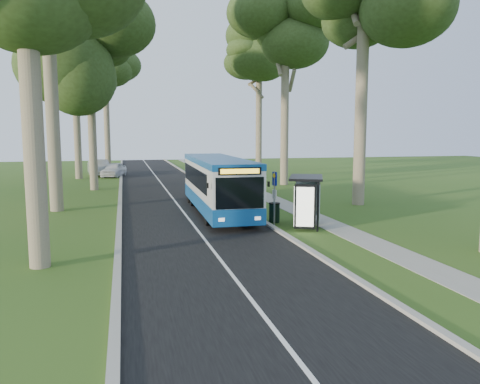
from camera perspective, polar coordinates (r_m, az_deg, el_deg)
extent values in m
plane|color=#32571B|center=(21.86, 4.16, -4.55)|extent=(120.00, 120.00, 0.00)
cube|color=black|center=(30.81, -7.90, -1.16)|extent=(7.00, 100.00, 0.02)
cube|color=#9E9B93|center=(31.36, -1.53, -0.85)|extent=(0.25, 100.00, 0.12)
cube|color=#9E9B93|center=(30.64, -14.42, -1.27)|extent=(0.25, 100.00, 0.12)
cube|color=white|center=(30.81, -7.90, -1.13)|extent=(0.12, 100.00, 0.00)
cube|color=gray|center=(32.15, 3.70, -0.76)|extent=(1.50, 100.00, 0.02)
cube|color=silver|center=(26.14, -2.78, 1.18)|extent=(2.70, 11.61, 2.74)
cube|color=#0F488C|center=(26.26, -2.77, -0.96)|extent=(2.73, 11.64, 0.77)
cube|color=#0F488C|center=(26.04, -2.80, 3.84)|extent=(2.73, 11.64, 0.31)
cube|color=black|center=(20.50, 0.38, -0.12)|extent=(2.17, 0.10, 1.40)
cube|color=yellow|center=(20.37, 0.40, 2.55)|extent=(1.73, 0.06, 0.21)
cube|color=black|center=(20.79, 0.32, -3.78)|extent=(2.31, 0.18, 0.29)
cylinder|color=black|center=(22.64, -3.69, -2.85)|extent=(0.29, 1.01, 1.00)
cylinder|color=black|center=(23.11, 1.60, -2.63)|extent=(0.29, 1.01, 1.00)
cylinder|color=black|center=(29.40, -6.12, -0.56)|extent=(0.29, 1.01, 1.00)
cylinder|color=black|center=(29.77, -1.98, -0.43)|extent=(0.29, 1.01, 1.00)
cylinder|color=gray|center=(22.54, 4.22, -0.79)|extent=(0.08, 0.08, 2.64)
cube|color=#0D1C96|center=(22.43, 4.25, 1.62)|extent=(0.12, 0.37, 0.65)
cylinder|color=yellow|center=(22.41, 4.16, 2.02)|extent=(0.07, 0.23, 0.23)
cube|color=white|center=(22.51, 4.23, -0.25)|extent=(0.12, 0.32, 0.42)
cube|color=black|center=(21.70, 10.58, -1.66)|extent=(0.12, 0.12, 2.29)
cube|color=black|center=(23.83, 8.24, -0.83)|extent=(0.12, 0.12, 2.29)
cube|color=black|center=(22.40, 8.08, 1.76)|extent=(2.50, 3.17, 0.11)
cube|color=silver|center=(22.77, 9.53, -0.99)|extent=(0.96, 2.16, 1.83)
cube|color=black|center=(21.37, 9.31, -1.77)|extent=(0.94, 0.52, 2.02)
cube|color=white|center=(21.29, 9.40, -1.80)|extent=(0.72, 0.33, 1.79)
cube|color=black|center=(23.01, 8.37, -2.97)|extent=(0.97, 1.65, 0.06)
cylinder|color=black|center=(23.45, 4.21, -2.57)|extent=(0.52, 0.52, 0.94)
cylinder|color=black|center=(23.37, 4.22, -1.38)|extent=(0.57, 0.57, 0.05)
imported|color=white|center=(49.81, -15.14, 2.66)|extent=(2.92, 4.68, 1.49)
imported|color=#AEB1B6|center=(51.66, -16.76, 2.87)|extent=(2.79, 5.37, 1.69)
cylinder|color=#7A6B56|center=(16.60, -24.08, 9.93)|extent=(0.67, 0.67, 10.81)
cylinder|color=#7A6B56|center=(28.67, -22.00, 11.06)|extent=(0.74, 0.74, 13.26)
cylinder|color=#7A6B56|center=(38.40, -17.58, 7.19)|extent=(0.63, 0.63, 9.35)
ellipsoid|color=#2C3E17|center=(38.75, -17.86, 14.52)|extent=(5.20, 5.20, 6.41)
cylinder|color=#7A6B56|center=(48.54, -19.28, 8.18)|extent=(0.68, 0.68, 11.26)
ellipsoid|color=#2C3E17|center=(49.05, -19.58, 15.14)|extent=(5.20, 5.20, 7.72)
cylinder|color=#7A6B56|center=(58.37, -15.93, 8.24)|extent=(0.69, 0.69, 11.62)
ellipsoid|color=#2C3E17|center=(58.84, -16.14, 14.22)|extent=(5.20, 5.20, 7.97)
cylinder|color=#7A6B56|center=(29.99, 14.57, 10.95)|extent=(0.73, 0.73, 13.06)
cylinder|color=#7A6B56|center=(40.66, 5.46, 8.85)|extent=(0.68, 0.68, 11.32)
ellipsoid|color=#2C3E17|center=(41.27, 5.57, 17.18)|extent=(5.20, 5.20, 7.76)
cylinder|color=#7A6B56|center=(52.45, 2.31, 8.60)|extent=(0.69, 0.69, 11.51)
ellipsoid|color=#2C3E17|center=(52.95, 2.34, 15.19)|extent=(5.20, 5.20, 7.89)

